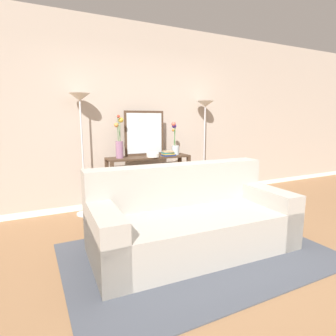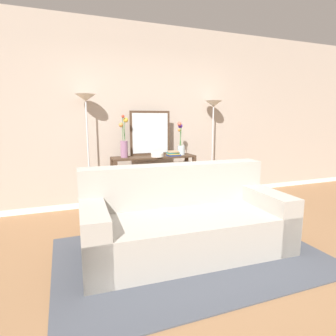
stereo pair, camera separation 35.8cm
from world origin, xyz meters
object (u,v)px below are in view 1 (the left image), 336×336
(fruit_bowl, at_px, (153,155))
(book_stack, at_px, (168,154))
(wall_mirror, at_px, (144,133))
(console_table, at_px, (149,173))
(vase_short_flowers, at_px, (175,143))
(couch, at_px, (190,221))
(vase_tall_flowers, at_px, (119,144))
(book_row_under_console, at_px, (131,206))
(floor_lamp_right, at_px, (205,122))
(floor_lamp_left, at_px, (81,121))

(fruit_bowl, relative_size, book_stack, 0.93)
(wall_mirror, distance_m, book_stack, 0.49)
(console_table, relative_size, vase_short_flowers, 2.48)
(fruit_bowl, bearing_deg, couch, -97.06)
(wall_mirror, distance_m, fruit_bowl, 0.40)
(book_stack, bearing_deg, couch, -107.29)
(vase_tall_flowers, bearing_deg, fruit_bowl, -12.72)
(vase_short_flowers, distance_m, book_row_under_console, 1.21)
(floor_lamp_right, distance_m, book_stack, 0.95)
(couch, height_order, fruit_bowl, same)
(book_row_under_console, bearing_deg, book_stack, -8.42)
(console_table, relative_size, book_row_under_console, 2.80)
(floor_lamp_left, relative_size, floor_lamp_right, 1.03)
(couch, bearing_deg, wall_mirror, 85.18)
(console_table, relative_size, floor_lamp_left, 0.75)
(vase_short_flowers, distance_m, fruit_bowl, 0.47)
(console_table, distance_m, fruit_bowl, 0.31)
(floor_lamp_left, height_order, floor_lamp_right, floor_lamp_left)
(floor_lamp_right, xyz_separation_m, vase_short_flowers, (-0.64, -0.11, -0.32))
(console_table, relative_size, floor_lamp_right, 0.77)
(vase_short_flowers, xyz_separation_m, book_stack, (-0.17, -0.09, -0.15))
(console_table, distance_m, book_row_under_console, 0.59)
(floor_lamp_right, height_order, vase_tall_flowers, floor_lamp_right)
(vase_tall_flowers, bearing_deg, book_row_under_console, -2.77)
(couch, bearing_deg, book_row_under_console, 96.06)
(floor_lamp_right, distance_m, vase_short_flowers, 0.72)
(couch, relative_size, vase_tall_flowers, 3.44)
(floor_lamp_right, xyz_separation_m, wall_mirror, (-1.10, 0.03, -0.16))
(wall_mirror, distance_m, book_row_under_console, 1.15)
(console_table, relative_size, wall_mirror, 1.88)
(vase_tall_flowers, relative_size, book_stack, 3.03)
(vase_tall_flowers, height_order, book_row_under_console, vase_tall_flowers)
(wall_mirror, relative_size, vase_short_flowers, 1.32)
(wall_mirror, height_order, book_row_under_console, wall_mirror)
(fruit_bowl, bearing_deg, floor_lamp_left, 167.75)
(floor_lamp_right, bearing_deg, book_row_under_console, -175.37)
(floor_lamp_left, xyz_separation_m, book_row_under_console, (0.66, -0.11, -1.30))
(floor_lamp_right, height_order, vase_short_flowers, floor_lamp_right)
(fruit_bowl, bearing_deg, book_row_under_console, 162.96)
(floor_lamp_left, height_order, vase_short_flowers, floor_lamp_left)
(floor_lamp_left, bearing_deg, wall_mirror, 1.55)
(vase_short_flowers, bearing_deg, wall_mirror, 163.84)
(book_stack, bearing_deg, floor_lamp_right, 14.06)
(book_stack, bearing_deg, fruit_bowl, -177.15)
(vase_tall_flowers, relative_size, vase_short_flowers, 1.20)
(vase_short_flowers, relative_size, book_stack, 2.53)
(wall_mirror, xyz_separation_m, fruit_bowl, (0.03, -0.24, -0.31))
(couch, height_order, vase_short_flowers, vase_short_flowers)
(floor_lamp_right, bearing_deg, book_stack, -165.94)
(couch, relative_size, book_stack, 10.43)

